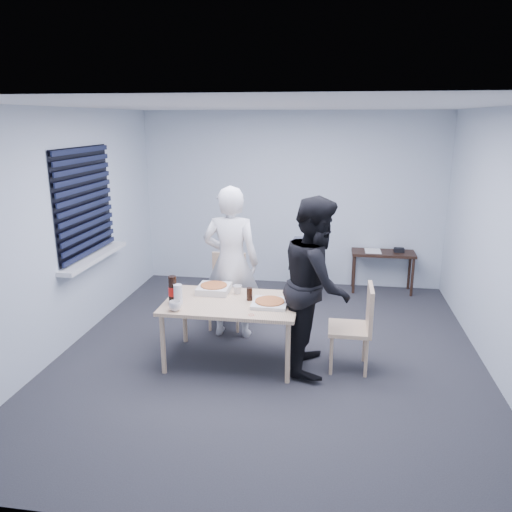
% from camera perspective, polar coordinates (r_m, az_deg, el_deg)
% --- Properties ---
extents(room, '(5.00, 5.00, 5.00)m').
position_cam_1_polar(room, '(6.13, -18.69, 4.87)').
color(room, '#2B2A2F').
rests_on(room, ground).
extents(dining_table, '(1.37, 0.86, 0.66)m').
position_cam_1_polar(dining_table, '(5.17, -2.82, -5.83)').
color(dining_table, beige).
rests_on(dining_table, ground).
extents(chair_far, '(0.42, 0.42, 0.89)m').
position_cam_1_polar(chair_far, '(6.15, -3.26, -3.26)').
color(chair_far, beige).
rests_on(chair_far, ground).
extents(chair_right, '(0.42, 0.42, 0.89)m').
position_cam_1_polar(chair_right, '(5.14, 11.63, -7.38)').
color(chair_right, beige).
rests_on(chair_right, ground).
extents(person_white, '(0.65, 0.42, 1.77)m').
position_cam_1_polar(person_white, '(5.72, -2.86, -0.76)').
color(person_white, silver).
rests_on(person_white, ground).
extents(person_black, '(0.47, 0.86, 1.77)m').
position_cam_1_polar(person_black, '(5.01, 6.93, -3.24)').
color(person_black, black).
rests_on(person_black, ground).
extents(side_table, '(0.90, 0.40, 0.60)m').
position_cam_1_polar(side_table, '(7.52, 14.32, -0.12)').
color(side_table, black).
rests_on(side_table, ground).
extents(stool, '(0.38, 0.38, 0.52)m').
position_cam_1_polar(stool, '(7.02, 5.37, -1.76)').
color(stool, black).
rests_on(stool, ground).
extents(backpack, '(0.27, 0.20, 0.38)m').
position_cam_1_polar(backpack, '(6.93, 5.42, 0.53)').
color(backpack, slate).
rests_on(backpack, stool).
extents(pizza_box_a, '(0.34, 0.34, 0.08)m').
position_cam_1_polar(pizza_box_a, '(5.43, -4.84, -3.71)').
color(pizza_box_a, silver).
rests_on(pizza_box_a, dining_table).
extents(pizza_box_b, '(0.35, 0.35, 0.05)m').
position_cam_1_polar(pizza_box_b, '(5.04, 1.57, -5.37)').
color(pizza_box_b, silver).
rests_on(pizza_box_b, dining_table).
extents(mug_a, '(0.17, 0.17, 0.10)m').
position_cam_1_polar(mug_a, '(4.96, -9.22, -5.65)').
color(mug_a, white).
rests_on(mug_a, dining_table).
extents(mug_b, '(0.10, 0.10, 0.09)m').
position_cam_1_polar(mug_b, '(5.36, -2.15, -3.86)').
color(mug_b, white).
rests_on(mug_b, dining_table).
extents(cola_glass, '(0.06, 0.06, 0.13)m').
position_cam_1_polar(cola_glass, '(5.16, -0.75, -4.37)').
color(cola_glass, black).
rests_on(cola_glass, dining_table).
extents(soda_bottle, '(0.09, 0.09, 0.28)m').
position_cam_1_polar(soda_bottle, '(5.14, -9.51, -3.85)').
color(soda_bottle, black).
rests_on(soda_bottle, dining_table).
extents(plastic_cups, '(0.10, 0.10, 0.21)m').
position_cam_1_polar(plastic_cups, '(5.10, -8.90, -4.37)').
color(plastic_cups, silver).
rests_on(plastic_cups, dining_table).
extents(rubber_band, '(0.06, 0.06, 0.00)m').
position_cam_1_polar(rubber_band, '(4.80, -0.54, -6.75)').
color(rubber_band, red).
rests_on(rubber_band, dining_table).
extents(papers, '(0.29, 0.35, 0.01)m').
position_cam_1_polar(papers, '(7.51, 13.21, 0.57)').
color(papers, white).
rests_on(papers, side_table).
extents(black_box, '(0.15, 0.11, 0.06)m').
position_cam_1_polar(black_box, '(7.54, 16.02, 0.65)').
color(black_box, black).
rests_on(black_box, side_table).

